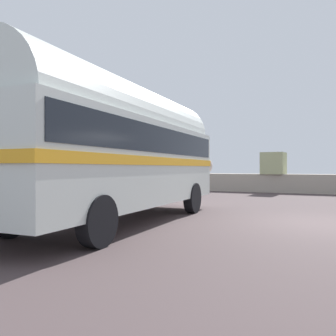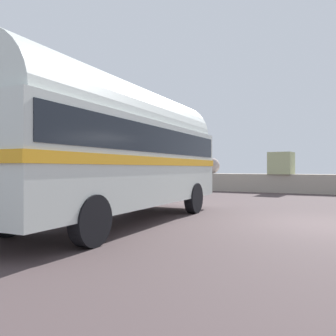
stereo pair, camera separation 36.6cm
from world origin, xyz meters
The scene contains 3 objects.
ground centered at (0.00, 0.00, 0.01)m, with size 32.00×26.00×0.02m.
breakwater centered at (-0.17, 11.78, 0.64)m, with size 31.36×1.98×2.39m.
vintage_coach centered at (-4.79, -2.09, 2.05)m, with size 2.76×8.67×3.70m.
Camera 2 is at (0.54, -9.55, 1.46)m, focal length 36.79 mm.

